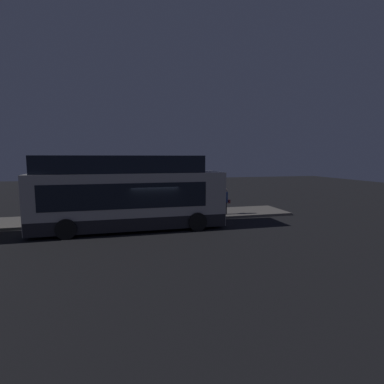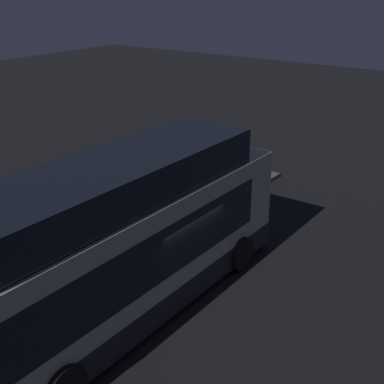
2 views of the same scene
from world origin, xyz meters
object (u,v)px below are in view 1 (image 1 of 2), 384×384
sign_post (117,193)px  passenger_boarding (180,201)px  bus_lead (129,197)px  passenger_waiting (225,200)px  suitcase (178,208)px

sign_post → passenger_boarding: bearing=-17.4°
bus_lead → passenger_waiting: bearing=17.4°
passenger_boarding → sign_post: size_ratio=0.75×
passenger_boarding → passenger_waiting: passenger_waiting is taller
bus_lead → passenger_boarding: bus_lead is taller
passenger_waiting → sign_post: bearing=-124.7°
bus_lead → passenger_boarding: (3.57, 2.90, -0.80)m
passenger_waiting → passenger_boarding: bearing=-123.6°
suitcase → sign_post: sign_post is taller
passenger_waiting → sign_post: size_ratio=0.81×
suitcase → sign_post: (-4.10, 0.72, 1.14)m
bus_lead → sign_post: size_ratio=4.73×
bus_lead → suitcase: bearing=44.6°
suitcase → bus_lead: bearing=-135.4°
passenger_boarding → suitcase: bearing=102.4°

